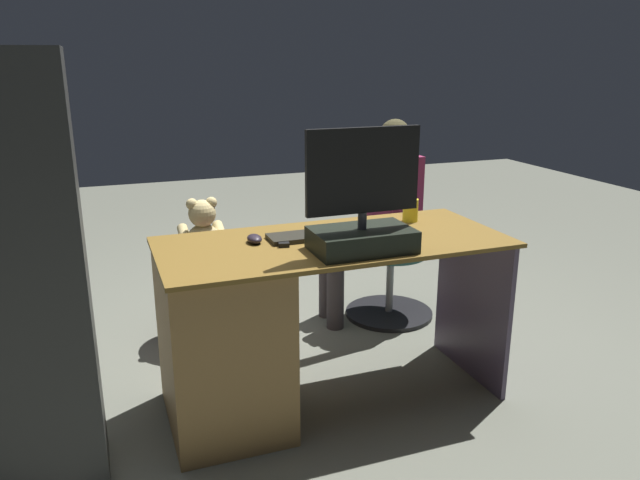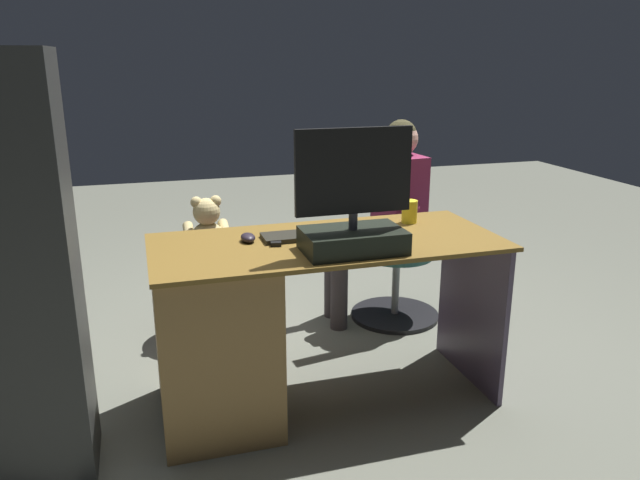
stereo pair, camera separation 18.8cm
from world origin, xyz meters
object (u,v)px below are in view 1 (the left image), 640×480
computer_mouse (254,239)px  visitor_chair (390,275)px  desk (244,331)px  office_chair_teddy (207,293)px  teddy_bear (203,233)px  cup (410,210)px  monitor (362,218)px  tv_remote (283,241)px  keyboard (316,235)px  person (379,206)px

computer_mouse → visitor_chair: 1.31m
desk → office_chair_teddy: size_ratio=2.88×
computer_mouse → teddy_bear: size_ratio=0.28×
cup → monitor: bearing=40.2°
computer_mouse → teddy_bear: bearing=-83.7°
tv_remote → office_chair_teddy: size_ratio=0.29×
computer_mouse → office_chair_teddy: bearing=-83.6°
cup → visitor_chair: bearing=-109.5°
keyboard → tv_remote: 0.16m
keyboard → teddy_bear: bearing=-65.9°
tv_remote → teddy_bear: size_ratio=0.43×
tv_remote → person: (-0.80, -0.72, -0.08)m
computer_mouse → tv_remote: 0.12m
monitor → teddy_bear: size_ratio=1.42×
teddy_bear → person: size_ratio=0.30×
cup → person: size_ratio=0.09×
cup → person: person is taller
keyboard → cup: bearing=-169.0°
person → office_chair_teddy: bearing=-5.3°
person → tv_remote: bearing=42.1°
visitor_chair → keyboard: bearing=43.7°
keyboard → office_chair_teddy: keyboard is taller
cup → tv_remote: cup is taller
computer_mouse → desk: bearing=44.8°
cup → teddy_bear: 1.14m
desk → tv_remote: (-0.19, -0.04, 0.37)m
desk → person: 1.29m
computer_mouse → teddy_bear: 0.82m
computer_mouse → tv_remote: (-0.11, 0.04, -0.01)m
monitor → visitor_chair: (-0.61, -0.93, -0.64)m
computer_mouse → cup: bearing=-173.6°
keyboard → person: person is taller
keyboard → cup: size_ratio=3.92×
cup → person: bearing=-102.1°
monitor → computer_mouse: size_ratio=5.15×
monitor → office_chair_teddy: bearing=-65.6°
teddy_bear → tv_remote: bearing=103.5°
keyboard → cup: 0.52m
visitor_chair → desk: bearing=35.2°
office_chair_teddy → desk: bearing=90.5°
desk → teddy_bear: size_ratio=4.27×
desk → teddy_bear: teddy_bear is taller
monitor → office_chair_teddy: size_ratio=0.95×
desk → person: person is taller
person → desk: bearing=37.7°
cup → person: 0.62m
monitor → visitor_chair: monitor is taller
office_chair_teddy → visitor_chair: 1.09m
desk → cup: 0.97m
teddy_bear → monitor: bearing=114.1°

